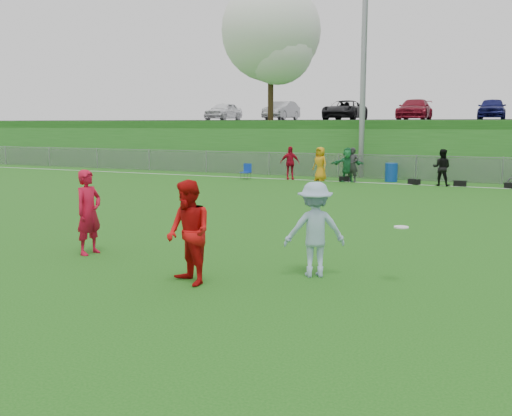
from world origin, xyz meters
The scene contains 16 objects.
ground centered at (0.00, 0.00, 0.00)m, with size 120.00×120.00×0.00m, color #195712.
sideline_far centered at (0.00, 18.00, 0.01)m, with size 60.00×0.10×0.01m, color white.
fence centered at (0.00, 20.00, 0.65)m, with size 58.00×0.06×1.30m.
light_pole centered at (-3.00, 20.80, 6.71)m, with size 1.20×0.40×12.15m.
berm centered at (0.00, 31.00, 1.50)m, with size 120.00×18.00×3.00m, color #1D5818.
parking_lot centered at (0.00, 33.00, 3.05)m, with size 120.00×12.00×0.10m, color black.
tree_white_flowering centered at (-9.84, 24.92, 8.32)m, with size 6.30×6.30×8.78m.
car_row centered at (-1.17, 32.00, 3.82)m, with size 32.04×5.18×1.44m.
spectator_row centered at (-2.77, 18.00, 0.85)m, with size 8.42×0.84×1.69m.
gear_bags centered at (0.94, 18.10, 0.13)m, with size 8.15×0.53×0.26m.
player_red_left centered at (-4.07, 0.37, 0.93)m, with size 0.68×0.45×1.86m, color #BB0D2A.
player_red_center centered at (-0.84, -0.80, 0.94)m, with size 0.91×0.71×1.87m, color red.
player_blue centered at (1.03, 0.63, 0.89)m, with size 1.15×0.66×1.78m, color #92B0CB.
frisbee centered at (2.58, 0.79, 1.02)m, with size 0.26×0.26×0.02m.
recycling_bin centered at (-1.04, 19.00, 0.46)m, with size 0.61×0.61×0.92m, color #0D3994.
camp_chair centered at (-8.14, 17.22, 0.24)m, with size 0.46×0.47×0.80m.
Camera 1 is at (4.28, -9.37, 2.85)m, focal length 40.00 mm.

